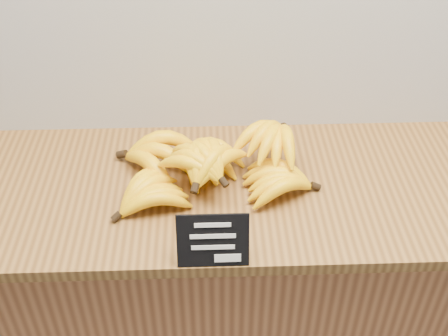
% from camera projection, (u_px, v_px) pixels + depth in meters
% --- Properties ---
extents(counter, '(1.31, 0.50, 0.90)m').
position_uv_depth(counter, '(223.00, 305.00, 1.68)').
color(counter, '#9B5D32').
rests_on(counter, ground).
extents(counter_top, '(1.40, 0.54, 0.03)m').
position_uv_depth(counter_top, '(223.00, 188.00, 1.39)').
color(counter_top, brown).
rests_on(counter_top, counter).
extents(chalkboard_sign, '(0.15, 0.04, 0.12)m').
position_uv_depth(chalkboard_sign, '(213.00, 241.00, 1.15)').
color(chalkboard_sign, black).
rests_on(chalkboard_sign, counter_top).
extents(banana_pile, '(0.52, 0.36, 0.12)m').
position_uv_depth(banana_pile, '(207.00, 162.00, 1.36)').
color(banana_pile, yellow).
rests_on(banana_pile, counter_top).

